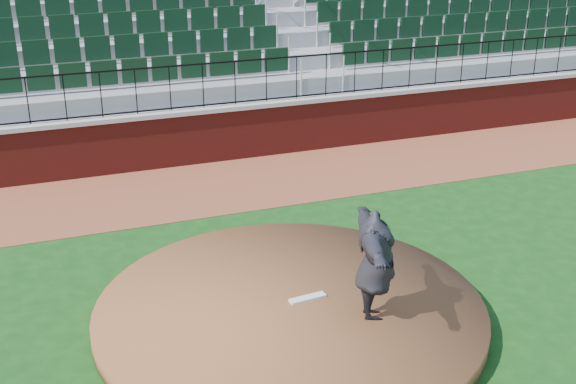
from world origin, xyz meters
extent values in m
plane|color=#124012|center=(0.00, 0.00, 0.00)|extent=(90.00, 90.00, 0.00)
cube|color=brown|center=(0.00, 5.40, 0.01)|extent=(34.00, 3.20, 0.01)
cube|color=maroon|center=(0.00, 7.00, 0.60)|extent=(34.00, 0.35, 1.20)
cube|color=#B7B7B7|center=(0.00, 7.00, 1.25)|extent=(34.00, 0.45, 0.10)
cube|color=maroon|center=(0.00, 12.52, 2.75)|extent=(34.00, 0.50, 5.50)
cylinder|color=brown|center=(-0.60, -0.19, 0.12)|extent=(5.74, 5.74, 0.25)
cube|color=white|center=(-0.31, -0.16, 0.27)|extent=(0.58, 0.19, 0.04)
imported|color=black|center=(0.39, -0.92, 1.07)|extent=(1.17, 2.10, 1.65)
camera|label=1|loc=(-3.96, -9.13, 5.89)|focal=46.57mm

